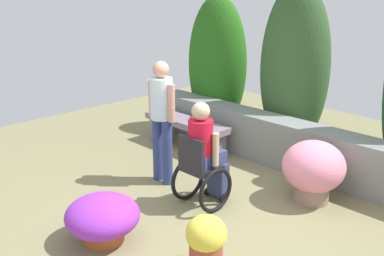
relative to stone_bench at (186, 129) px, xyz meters
name	(u,v)px	position (x,y,z in m)	size (l,w,h in m)	color
ground_plane	(216,226)	(2.08, -1.50, -0.34)	(10.78, 10.78, 0.00)	#7F7953
stone_retaining_wall	(315,152)	(2.08, 0.54, 0.02)	(6.23, 0.45, 0.71)	gray
hedge_backdrop	(346,82)	(2.10, 1.20, 0.94)	(6.53, 0.98, 2.89)	#256218
stone_bench	(186,129)	(0.00, 0.00, 0.00)	(1.62, 0.41, 0.50)	slate
person_in_wheelchair	(204,158)	(1.60, -1.22, 0.29)	(0.53, 0.66, 1.33)	black
person_standing_companion	(162,114)	(0.72, -1.13, 0.64)	(0.49, 0.30, 1.68)	navy
flower_pot_purple_near	(206,241)	(2.55, -2.15, -0.03)	(0.40, 0.40, 0.56)	#A44434
flower_pot_terracotta_by_wall	(313,170)	(2.48, -0.17, 0.09)	(0.78, 0.78, 0.79)	gray
flower_pot_red_accent	(103,218)	(1.44, -2.59, -0.06)	(0.80, 0.80, 0.51)	#A85221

